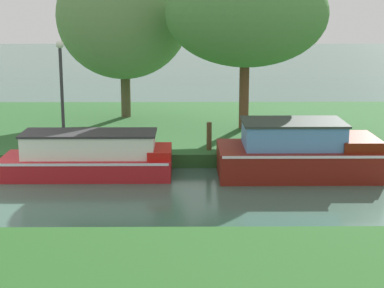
% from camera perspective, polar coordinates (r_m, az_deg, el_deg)
% --- Properties ---
extents(riverbank_far, '(72.00, 10.00, 0.40)m').
position_cam_1_polar(riverbank_far, '(24.04, -16.51, 1.36)').
color(riverbank_far, '#285A29').
rests_on(riverbank_far, ground_plane).
extents(red_barge, '(4.66, 1.67, 1.25)m').
position_cam_1_polar(red_barge, '(17.58, -9.25, -1.15)').
color(red_barge, '#AF1A21').
rests_on(red_barge, ground_plane).
extents(maroon_narrowboat, '(4.36, 2.16, 1.54)m').
position_cam_1_polar(maroon_narrowboat, '(17.62, 9.63, -0.74)').
color(maroon_narrowboat, maroon).
rests_on(maroon_narrowboat, ground_plane).
extents(willow_tree_centre, '(4.93, 3.94, 6.17)m').
position_cam_1_polar(willow_tree_centre, '(23.77, -6.27, 11.47)').
color(willow_tree_centre, brown).
rests_on(willow_tree_centre, riverbank_far).
extents(willow_tree_right, '(5.41, 3.69, 5.73)m').
position_cam_1_polar(willow_tree_right, '(21.21, 5.02, 11.68)').
color(willow_tree_right, brown).
rests_on(willow_tree_right, riverbank_far).
extents(lamp_post, '(0.24, 0.24, 3.20)m').
position_cam_1_polar(lamp_post, '(19.66, -11.77, 5.67)').
color(lamp_post, '#333338').
rests_on(lamp_post, riverbank_far).
extents(mooring_post_far, '(0.15, 0.15, 0.84)m').
position_cam_1_polar(mooring_post_far, '(18.72, 1.56, 0.72)').
color(mooring_post_far, brown).
rests_on(mooring_post_far, riverbank_far).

